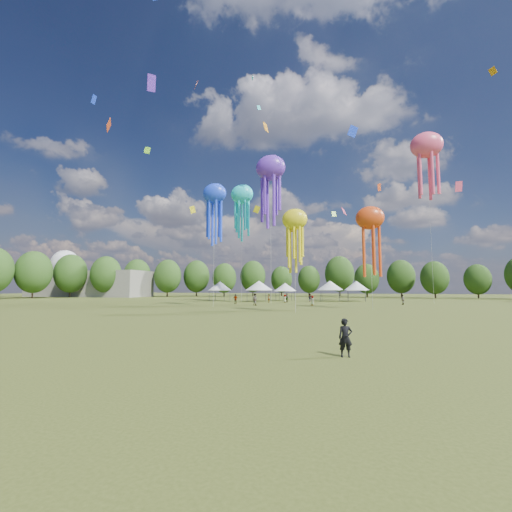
# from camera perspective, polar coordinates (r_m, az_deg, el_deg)

# --- Properties ---
(ground) EXTENTS (300.00, 300.00, 0.00)m
(ground) POSITION_cam_1_polar(r_m,az_deg,el_deg) (19.68, -14.42, -13.68)
(ground) COLOR #384416
(ground) RESTS_ON ground
(observer_main) EXTENTS (0.65, 0.50, 1.60)m
(observer_main) POSITION_cam_1_polar(r_m,az_deg,el_deg) (15.13, 14.86, -13.18)
(observer_main) COLOR black
(observer_main) RESTS_ON ground
(spectator_near) EXTENTS (1.15, 1.06, 1.91)m
(spectator_near) POSITION_cam_1_polar(r_m,az_deg,el_deg) (55.16, -0.18, -7.36)
(spectator_near) COLOR gray
(spectator_near) RESTS_ON ground
(spectators_far) EXTENTS (28.84, 15.85, 1.72)m
(spectators_far) POSITION_cam_1_polar(r_m,az_deg,el_deg) (64.41, 7.94, -7.13)
(spectators_far) COLOR gray
(spectators_far) RESTS_ON ground
(festival_tents) EXTENTS (33.46, 11.12, 4.35)m
(festival_tents) POSITION_cam_1_polar(r_m,az_deg,el_deg) (72.63, 5.79, -5.04)
(festival_tents) COLOR #47474C
(festival_tents) RESTS_ON ground
(show_kites) EXTENTS (41.01, 32.43, 32.49)m
(show_kites) POSITION_cam_1_polar(r_m,az_deg,el_deg) (63.33, 11.00, 11.53)
(show_kites) COLOR #1B40FA
(show_kites) RESTS_ON ground
(small_kites) EXTENTS (69.07, 52.00, 44.78)m
(small_kites) POSITION_cam_1_polar(r_m,az_deg,el_deg) (64.96, 6.69, 20.28)
(small_kites) COLOR #1B40FA
(small_kites) RESTS_ON ground
(treeline) EXTENTS (201.57, 95.24, 13.43)m
(treeline) POSITION_cam_1_polar(r_m,az_deg,el_deg) (80.55, 6.50, -2.71)
(treeline) COLOR #38281C
(treeline) RESTS_ON ground
(hangar) EXTENTS (40.00, 12.00, 8.00)m
(hangar) POSITION_cam_1_polar(r_m,az_deg,el_deg) (120.77, -26.43, -4.26)
(hangar) COLOR gray
(hangar) RESTS_ON ground
(radome) EXTENTS (9.00, 9.00, 16.00)m
(radome) POSITION_cam_1_polar(r_m,az_deg,el_deg) (136.42, -29.56, -1.66)
(radome) COLOR white
(radome) RESTS_ON ground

